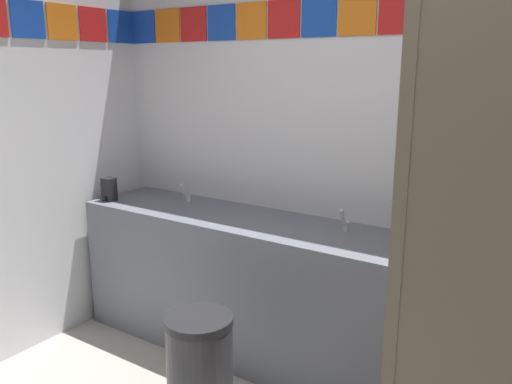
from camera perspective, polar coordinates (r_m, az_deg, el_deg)
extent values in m
cube|color=silver|center=(3.02, 14.88, 4.09)|extent=(3.96, 0.08, 2.64)
cube|color=#1947B7|center=(3.96, -12.31, 17.33)|extent=(0.22, 0.01, 0.22)
cube|color=orange|center=(3.80, -9.73, 17.61)|extent=(0.22, 0.01, 0.22)
cube|color=red|center=(3.65, -6.92, 17.89)|extent=(0.22, 0.01, 0.22)
cube|color=#1947B7|center=(3.50, -3.86, 18.14)|extent=(0.22, 0.01, 0.22)
cube|color=orange|center=(3.37, -0.54, 18.35)|extent=(0.22, 0.01, 0.22)
cube|color=red|center=(3.24, 3.06, 18.52)|extent=(0.22, 0.01, 0.22)
cube|color=#1947B7|center=(3.13, 6.94, 18.63)|extent=(0.22, 0.01, 0.22)
cube|color=orange|center=(3.03, 11.09, 18.65)|extent=(0.22, 0.01, 0.22)
cube|color=red|center=(2.95, 15.50, 18.58)|extent=(0.22, 0.01, 0.22)
cube|color=#1947B7|center=(2.88, 20.13, 18.39)|extent=(0.22, 0.01, 0.22)
cube|color=orange|center=(2.83, 24.93, 18.08)|extent=(0.22, 0.01, 0.22)
cube|color=#1947B7|center=(3.52, -23.87, 17.04)|extent=(0.01, 0.22, 0.22)
cube|color=orange|center=(3.66, -20.57, 17.15)|extent=(0.01, 0.22, 0.22)
cube|color=red|center=(3.81, -17.53, 17.20)|extent=(0.01, 0.22, 0.22)
cube|color=#1947B7|center=(3.97, -14.71, 17.20)|extent=(0.01, 0.22, 0.22)
cube|color=slate|center=(3.31, -0.71, -10.43)|extent=(2.34, 0.57, 0.89)
cube|color=slate|center=(3.39, 1.85, -2.56)|extent=(2.34, 0.03, 0.08)
cylinder|color=silver|center=(3.50, -8.96, -2.43)|extent=(0.34, 0.34, 0.10)
cylinder|color=silver|center=(2.87, 8.67, -5.99)|extent=(0.34, 0.34, 0.10)
cylinder|color=silver|center=(3.58, -7.50, -0.69)|extent=(0.04, 0.04, 0.05)
cylinder|color=silver|center=(3.53, -8.07, 0.25)|extent=(0.02, 0.06, 0.09)
cylinder|color=silver|center=(2.97, 9.88, -3.76)|extent=(0.04, 0.04, 0.05)
cylinder|color=silver|center=(2.91, 9.53, -2.69)|extent=(0.02, 0.06, 0.09)
cube|color=black|center=(3.71, -15.90, 0.28)|extent=(0.09, 0.07, 0.16)
cylinder|color=black|center=(3.70, -16.37, -0.75)|extent=(0.02, 0.02, 0.03)
cube|color=#726651|center=(2.17, 21.40, -7.94)|extent=(0.04, 1.57, 2.06)
cylinder|color=silver|center=(1.45, 15.70, -14.05)|extent=(0.02, 0.02, 0.10)
cylinder|color=#333338|center=(2.72, -6.17, -19.90)|extent=(0.33, 0.33, 0.60)
cylinder|color=#262628|center=(2.55, -6.35, -13.92)|extent=(0.33, 0.33, 0.04)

